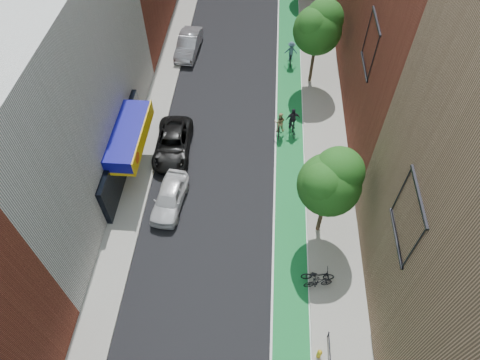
% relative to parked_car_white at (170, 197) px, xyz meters
% --- Properties ---
extents(bike_lane, '(2.00, 68.00, 0.01)m').
position_rel_parked_car_white_xyz_m(bike_lane, '(7.46, 14.71, -0.69)').
color(bike_lane, '#12692D').
rests_on(bike_lane, ground).
extents(sidewalk_left, '(2.00, 68.00, 0.15)m').
position_rel_parked_car_white_xyz_m(sidewalk_left, '(-2.54, 14.71, -0.63)').
color(sidewalk_left, gray).
rests_on(sidewalk_left, ground).
extents(sidewalk_right, '(3.00, 68.00, 0.15)m').
position_rel_parked_car_white_xyz_m(sidewalk_right, '(9.96, 14.71, -0.63)').
color(sidewalk_right, gray).
rests_on(sidewalk_right, ground).
extents(building_left_white, '(8.00, 20.00, 12.00)m').
position_rel_parked_car_white_xyz_m(building_left_white, '(-7.54, 2.71, 5.30)').
color(building_left_white, silver).
rests_on(building_left_white, ground).
extents(tree_near, '(3.40, 3.36, 6.42)m').
position_rel_parked_car_white_xyz_m(tree_near, '(9.11, -1.27, 3.95)').
color(tree_near, '#332619').
rests_on(tree_near, ground).
extents(tree_mid, '(3.55, 3.53, 6.74)m').
position_rel_parked_car_white_xyz_m(tree_mid, '(9.11, 12.73, 4.19)').
color(tree_mid, '#332619').
rests_on(tree_mid, ground).
extents(parked_car_white, '(2.07, 4.26, 1.40)m').
position_rel_parked_car_white_xyz_m(parked_car_white, '(0.00, 0.00, 0.00)').
color(parked_car_white, silver).
rests_on(parked_car_white, ground).
extents(parked_car_black, '(2.51, 5.15, 1.41)m').
position_rel_parked_car_white_xyz_m(parked_car_black, '(-0.55, 4.51, 0.00)').
color(parked_car_black, black).
rests_on(parked_car_black, ground).
extents(parked_car_silver, '(1.95, 4.74, 1.53)m').
position_rel_parked_car_white_xyz_m(parked_car_silver, '(-1.14, 16.08, 0.06)').
color(parked_car_silver, '#9A9BA2').
rests_on(parked_car_silver, ground).
extents(cyclist_lane_near, '(0.77, 1.63, 1.92)m').
position_rel_parked_car_white_xyz_m(cyclist_lane_near, '(6.66, 6.62, 0.11)').
color(cyclist_lane_near, black).
rests_on(cyclist_lane_near, ground).
extents(cyclist_lane_mid, '(1.08, 1.80, 2.07)m').
position_rel_parked_car_white_xyz_m(cyclist_lane_mid, '(7.58, 6.94, 0.09)').
color(cyclist_lane_mid, black).
rests_on(cyclist_lane_mid, ground).
extents(cyclist_lane_far, '(1.05, 1.54, 1.97)m').
position_rel_parked_car_white_xyz_m(cyclist_lane_far, '(7.51, 15.09, 0.20)').
color(cyclist_lane_far, black).
rests_on(cyclist_lane_far, ground).
extents(parked_bike_mid, '(1.62, 0.73, 0.94)m').
position_rel_parked_car_white_xyz_m(parked_bike_mid, '(8.86, -4.98, -0.08)').
color(parked_bike_mid, black).
rests_on(parked_bike_mid, sidewalk_right).
extents(parked_bike_far, '(1.83, 0.70, 0.95)m').
position_rel_parked_car_white_xyz_m(parked_bike_far, '(8.86, -4.56, -0.08)').
color(parked_bike_far, black).
rests_on(parked_bike_far, sidewalk_right).
extents(fire_hydrant, '(0.24, 0.24, 0.69)m').
position_rel_parked_car_white_xyz_m(fire_hydrant, '(8.76, -8.65, -0.19)').
color(fire_hydrant, gold).
rests_on(fire_hydrant, sidewalk_right).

